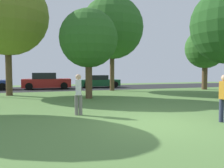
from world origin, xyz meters
TOP-DOWN VIEW (x-y plane):
  - ground_plane at (0.00, 0.00)m, footprint 44.00×44.00m
  - road_strip at (0.00, 16.00)m, footprint 44.00×6.40m
  - oak_tree_center at (10.83, 10.82)m, footprint 3.62×3.62m
  - maple_tree_near at (2.42, 12.33)m, footprint 5.34×5.34m
  - oak_tree_right at (-0.67, 7.52)m, footprint 3.62×3.62m
  - oak_tree_left at (-5.60, 10.79)m, footprint 5.55×5.55m
  - person_thrower at (2.24, -0.43)m, footprint 0.38×0.33m
  - person_bystander at (-2.19, 2.34)m, footprint 0.30×0.35m
  - parked_car_red at (-2.97, 15.95)m, footprint 4.38×1.98m
  - parked_car_green at (2.24, 16.24)m, footprint 4.02×2.00m

SIDE VIEW (x-z plane):
  - ground_plane at x=0.00m, z-range 0.00..0.00m
  - road_strip at x=0.00m, z-range 0.00..0.01m
  - parked_car_green at x=2.24m, z-range -0.04..1.21m
  - parked_car_red at x=-2.97m, z-range -0.07..1.45m
  - person_bystander at x=-2.19m, z-range 0.08..1.68m
  - person_thrower at x=2.24m, z-range 0.08..1.69m
  - oak_tree_right at x=-0.67m, z-range 0.94..6.47m
  - oak_tree_center at x=10.83m, z-range 0.93..6.49m
  - maple_tree_near at x=2.42m, z-range 1.34..9.39m
  - oak_tree_left at x=-5.60m, z-range 1.37..9.68m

